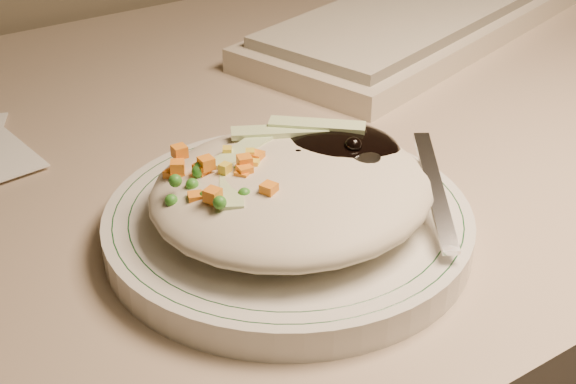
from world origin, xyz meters
TOP-DOWN VIEW (x-y plane):
  - desk at (0.00, 1.38)m, footprint 1.40×0.70m
  - plate at (-0.11, 1.21)m, footprint 0.25×0.25m
  - plate_rim at (-0.11, 1.21)m, footprint 0.24×0.24m
  - meal at (-0.10, 1.21)m, footprint 0.21×0.19m
  - keyboard at (0.27, 1.48)m, footprint 0.54×0.31m

SIDE VIEW (x-z plane):
  - desk at x=0.00m, z-range 0.17..0.91m
  - plate at x=-0.11m, z-range 0.74..0.76m
  - keyboard at x=0.27m, z-range 0.74..0.78m
  - plate_rim at x=-0.11m, z-range 0.76..0.76m
  - meal at x=-0.10m, z-range 0.76..0.81m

